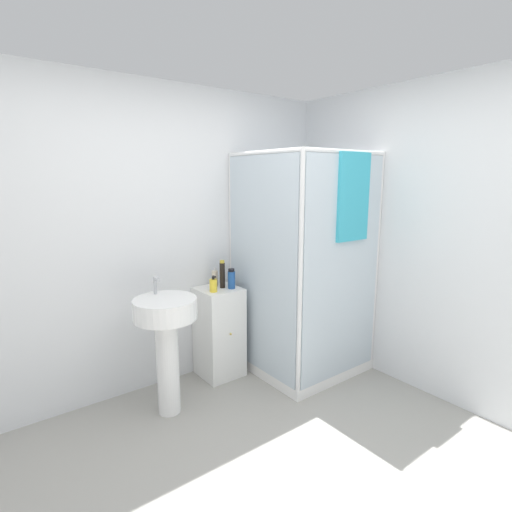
{
  "coord_description": "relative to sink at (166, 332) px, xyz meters",
  "views": [
    {
      "loc": [
        -1.29,
        -1.38,
        1.76
      ],
      "look_at": [
        0.59,
        1.1,
        1.14
      ],
      "focal_mm": 28.0,
      "sensor_mm": 36.0,
      "label": 1
    }
  ],
  "objects": [
    {
      "name": "ground_plane",
      "position": [
        0.15,
        -1.21,
        -0.64
      ],
      "size": [
        12.0,
        12.0,
        0.0
      ],
      "primitive_type": "plane",
      "color": "#9E9B93"
    },
    {
      "name": "wall_back",
      "position": [
        0.15,
        0.49,
        0.61
      ],
      "size": [
        6.4,
        0.06,
        2.5
      ],
      "primitive_type": "cube",
      "color": "silver",
      "rests_on": "ground_plane"
    },
    {
      "name": "wall_right",
      "position": [
        1.85,
        -1.21,
        0.61
      ],
      "size": [
        0.06,
        6.4,
        2.5
      ],
      "primitive_type": "cube",
      "color": "silver",
      "rests_on": "ground_plane"
    },
    {
      "name": "shower_enclosure",
      "position": [
        1.28,
        -0.11,
        -0.13
      ],
      "size": [
        0.96,
        0.99,
        1.97
      ],
      "color": "white",
      "rests_on": "ground_plane"
    },
    {
      "name": "vanity_cabinet",
      "position": [
        0.62,
        0.27,
        -0.24
      ],
      "size": [
        0.35,
        0.38,
        0.8
      ],
      "color": "white",
      "rests_on": "ground_plane"
    },
    {
      "name": "sink",
      "position": [
        0.0,
        0.0,
        0.0
      ],
      "size": [
        0.46,
        0.46,
        1.03
      ],
      "color": "white",
      "rests_on": "ground_plane"
    },
    {
      "name": "soap_dispenser",
      "position": [
        0.53,
        0.21,
        0.22
      ],
      "size": [
        0.06,
        0.07,
        0.14
      ],
      "color": "yellow",
      "rests_on": "vanity_cabinet"
    },
    {
      "name": "shampoo_bottle_tall_black",
      "position": [
        0.66,
        0.27,
        0.28
      ],
      "size": [
        0.05,
        0.05,
        0.25
      ],
      "color": "black",
      "rests_on": "vanity_cabinet"
    },
    {
      "name": "shampoo_bottle_blue",
      "position": [
        0.71,
        0.2,
        0.25
      ],
      "size": [
        0.06,
        0.06,
        0.18
      ],
      "color": "#1E4C93",
      "rests_on": "vanity_cabinet"
    },
    {
      "name": "lotion_bottle_white",
      "position": [
        0.64,
        0.35,
        0.23
      ],
      "size": [
        0.05,
        0.06,
        0.17
      ],
      "color": "beige",
      "rests_on": "vanity_cabinet"
    }
  ]
}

